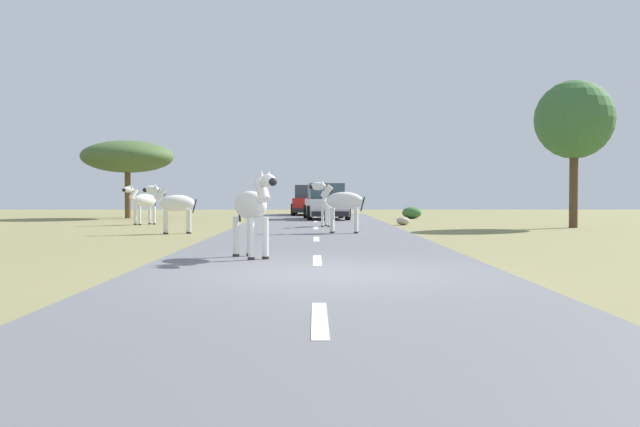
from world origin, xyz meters
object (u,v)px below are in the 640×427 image
tree_4 (574,120)px  rock_0 (403,221)px  zebra_2 (327,205)px  zebra_3 (174,204)px  zebra_4 (341,201)px  zebra_0 (252,206)px  zebra_1 (143,201)px  tree_3 (127,157)px  car_1 (326,203)px  bush_2 (412,213)px  car_0 (310,201)px

tree_4 → rock_0: (-6.15, 2.27, -3.89)m
zebra_2 → tree_4: tree_4 is taller
zebra_3 → zebra_4: zebra_4 is taller
zebra_0 → zebra_2: 12.88m
zebra_1 → tree_3: tree_3 is taller
zebra_1 → car_1: car_1 is taller
zebra_2 → tree_3: bearing=-31.6°
zebra_2 → bush_2: 10.64m
zebra_2 → zebra_4: (0.37, -4.32, 0.19)m
tree_4 → car_1: bearing=140.1°
zebra_0 → car_1: bearing=-123.3°
tree_3 → bush_2: bearing=-2.6°
zebra_3 → zebra_0: bearing=-179.2°
zebra_2 → zebra_3: 6.27m
tree_4 → bush_2: size_ratio=5.53×
zebra_2 → zebra_4: bearing=108.4°
zebra_0 → bush_2: size_ratio=1.66×
car_0 → rock_0: (3.91, -12.15, -0.68)m
tree_3 → rock_0: size_ratio=8.23×
car_0 → tree_3: (-9.52, -4.14, 2.36)m
zebra_2 → zebra_4: 4.34m
car_0 → tree_3: 10.65m
zebra_2 → zebra_1: bearing=-5.4°
zebra_1 → zebra_4: (7.94, -6.89, 0.06)m
zebra_3 → bush_2: zebra_3 is taller
zebra_0 → rock_0: 15.83m
car_0 → tree_4: tree_4 is taller
zebra_0 → zebra_2: size_ratio=1.18×
zebra_0 → car_0: 27.22m
zebra_3 → tree_3: (-5.29, 14.09, 2.25)m
car_0 → tree_4: bearing=126.6°
zebra_2 → tree_3: 14.72m
zebra_3 → car_1: bearing=-43.2°
zebra_2 → car_1: car_1 is taller
zebra_2 → car_0: size_ratio=0.32×
zebra_0 → tree_3: bearing=-98.0°
zebra_0 → tree_3: (-8.61, 23.06, 2.16)m
tree_3 → zebra_2: bearing=-45.0°
car_1 → bush_2: bearing=-161.6°
car_0 → car_1: (0.83, -6.71, 0.00)m
zebra_2 → rock_0: (3.17, 2.27, -0.69)m
car_0 → bush_2: car_0 is taller
zebra_0 → bush_2: (6.22, 22.37, -0.75)m
tree_3 → zebra_3: bearing=-69.4°
tree_4 → zebra_0: bearing=-130.7°
zebra_0 → tree_4: bearing=-159.1°
zebra_4 → tree_4: (8.95, 4.32, 3.01)m
zebra_1 → tree_3: (-2.70, 7.70, 2.23)m
tree_3 → zebra_0: bearing=-69.5°
tree_4 → bush_2: bearing=116.4°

